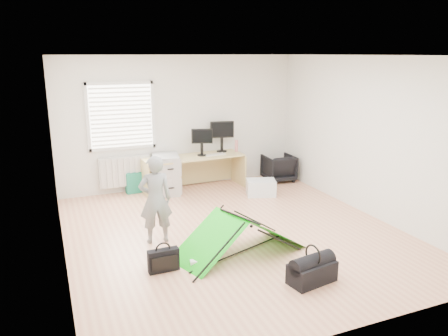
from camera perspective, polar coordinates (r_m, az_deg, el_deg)
name	(u,v)px	position (r m, az deg, el deg)	size (l,w,h in m)	color
ground	(234,232)	(6.94, 1.28, -8.39)	(5.50, 5.50, 0.00)	tan
back_wall	(180,122)	(9.07, -5.73, 5.95)	(5.00, 0.02, 2.70)	silver
window	(121,116)	(8.74, -13.28, 6.62)	(1.20, 0.06, 1.20)	silver
radiator	(125,171)	(8.91, -12.83, -0.42)	(1.00, 0.12, 0.60)	silver
desk	(194,173)	(8.97, -3.95, -0.64)	(2.05, 0.65, 0.70)	tan
filing_cabinet	(166,174)	(8.79, -7.57, -0.78)	(0.50, 0.67, 0.78)	#AEB1B4
monitor_left	(202,146)	(8.90, -2.92, 2.91)	(0.43, 0.09, 0.41)	black
monitor_right	(222,141)	(9.24, -0.30, 3.60)	(0.50, 0.11, 0.48)	black
keyboard	(215,155)	(8.97, -1.15, 1.76)	(0.44, 0.15, 0.02)	beige
thermos	(236,146)	(9.29, 1.63, 2.92)	(0.07, 0.07, 0.24)	#C66E70
office_chair	(279,168)	(9.65, 7.16, 0.01)	(0.62, 0.64, 0.58)	black
person	(155,200)	(6.46, -8.94, -4.09)	(0.48, 0.32, 1.32)	gray
kite	(239,235)	(6.15, 2.02, -8.76)	(1.78, 0.78, 0.55)	#14CA14
storage_crate	(261,187)	(8.67, 4.85, -2.55)	(0.56, 0.39, 0.31)	silver
tote_bag	(135,182)	(8.96, -11.58, -1.86)	(0.36, 0.16, 0.42)	#1C8568
laptop_bag	(163,260)	(5.79, -7.91, -11.85)	(0.40, 0.12, 0.30)	black
white_box	(194,264)	(5.89, -3.96, -12.39)	(0.09, 0.09, 0.09)	silver
duffel_bag	(312,273)	(5.60, 11.42, -13.24)	(0.59, 0.30, 0.26)	black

